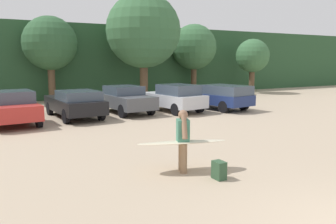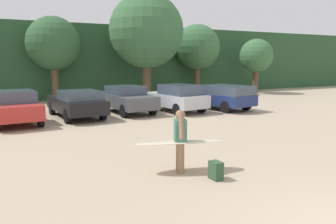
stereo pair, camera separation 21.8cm
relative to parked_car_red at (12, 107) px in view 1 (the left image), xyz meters
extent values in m
cube|color=#284C2D|center=(4.36, 15.17, 2.03)|extent=(108.00, 12.00, 5.67)
cylinder|color=brown|center=(3.23, 8.09, 0.44)|extent=(0.48, 0.48, 2.50)
sphere|color=#2D5633|center=(3.23, 8.09, 3.27)|extent=(3.71, 3.71, 3.71)
cylinder|color=brown|center=(9.50, 6.33, 0.56)|extent=(0.60, 0.60, 2.74)
sphere|color=#38663D|center=(9.50, 6.33, 4.23)|extent=(5.42, 5.42, 5.42)
cylinder|color=brown|center=(15.12, 8.20, 0.39)|extent=(0.49, 0.49, 2.41)
sphere|color=#38663D|center=(15.12, 8.20, 3.23)|extent=(3.85, 3.85, 3.85)
cylinder|color=brown|center=(20.15, 6.45, 0.22)|extent=(0.49, 0.49, 2.06)
sphere|color=#38663D|center=(20.15, 6.45, 2.50)|extent=(2.94, 2.94, 2.94)
cube|color=#B72D28|center=(0.00, 0.00, -0.13)|extent=(2.19, 4.05, 0.66)
cube|color=#3F4C5B|center=(0.00, 0.01, 0.47)|extent=(1.90, 1.97, 0.53)
cylinder|color=black|center=(0.78, 1.35, -0.46)|extent=(0.27, 0.72, 0.70)
cylinder|color=black|center=(0.96, -1.24, -0.46)|extent=(0.27, 0.72, 0.70)
cube|color=black|center=(2.95, 0.67, -0.14)|extent=(2.18, 4.78, 0.65)
cube|color=#3F4C5B|center=(3.00, -0.14, 0.40)|extent=(1.88, 2.27, 0.44)
cylinder|color=black|center=(2.00, 2.16, -0.46)|extent=(0.26, 0.70, 0.69)
cylinder|color=black|center=(3.71, 2.26, -0.46)|extent=(0.26, 0.70, 0.69)
cylinder|color=black|center=(2.19, -0.92, -0.46)|extent=(0.26, 0.70, 0.69)
cylinder|color=black|center=(3.90, -0.82, -0.46)|extent=(0.26, 0.70, 0.69)
cube|color=#4C4F54|center=(5.80, 0.81, -0.12)|extent=(2.15, 4.35, 0.69)
cube|color=#3F4C5B|center=(5.79, 0.98, 0.46)|extent=(1.83, 2.09, 0.47)
cylinder|color=black|center=(4.87, 2.14, -0.46)|extent=(0.27, 0.71, 0.69)
cylinder|color=black|center=(6.52, 2.26, -0.46)|extent=(0.27, 0.71, 0.69)
cylinder|color=black|center=(5.07, -0.65, -0.46)|extent=(0.27, 0.71, 0.69)
cylinder|color=black|center=(6.73, -0.53, -0.46)|extent=(0.27, 0.71, 0.69)
cube|color=silver|center=(8.46, 0.10, -0.14)|extent=(2.38, 4.23, 0.68)
cube|color=#3F4C5B|center=(8.52, -0.39, 0.48)|extent=(1.97, 2.31, 0.55)
cylinder|color=black|center=(7.45, 1.30, -0.48)|extent=(0.31, 0.68, 0.66)
cylinder|color=black|center=(9.10, 1.52, -0.48)|extent=(0.31, 0.68, 0.66)
cylinder|color=black|center=(7.81, -1.33, -0.48)|extent=(0.31, 0.68, 0.66)
cylinder|color=black|center=(9.46, -1.10, -0.48)|extent=(0.31, 0.68, 0.66)
cube|color=navy|center=(11.24, -0.13, -0.17)|extent=(2.61, 4.86, 0.60)
cube|color=#3F4C5B|center=(11.39, -1.02, 0.39)|extent=(2.15, 2.94, 0.53)
cylinder|color=black|center=(10.16, 1.23, -0.47)|extent=(0.32, 0.70, 0.67)
cylinder|color=black|center=(11.84, 1.50, -0.47)|extent=(0.32, 0.70, 0.67)
cylinder|color=black|center=(10.64, -1.77, -0.47)|extent=(0.32, 0.70, 0.67)
cylinder|color=black|center=(12.33, -1.50, -0.47)|extent=(0.32, 0.70, 0.67)
cylinder|color=#8C6B4C|center=(3.28, -9.55, -0.42)|extent=(0.18, 0.18, 0.79)
cylinder|color=#8C6B4C|center=(3.39, -9.29, -0.42)|extent=(0.18, 0.18, 0.79)
cube|color=#3F7F66|center=(3.33, -9.42, 0.28)|extent=(0.43, 0.49, 0.60)
sphere|color=#8C664C|center=(3.33, -9.42, 0.71)|extent=(0.25, 0.25, 0.25)
cylinder|color=#8C664C|center=(3.25, -9.63, 0.44)|extent=(0.27, 0.40, 0.64)
cylinder|color=#8C664C|center=(3.42, -9.22, 0.44)|extent=(0.22, 0.29, 0.65)
ellipsoid|color=beige|center=(3.34, -9.38, -0.03)|extent=(2.48, 1.34, 0.15)
cube|color=#2D4C33|center=(3.81, -10.36, -0.58)|extent=(0.24, 0.34, 0.45)
camera|label=1|loc=(-1.20, -16.88, 2.09)|focal=36.72mm
camera|label=2|loc=(-1.01, -16.98, 2.09)|focal=36.72mm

